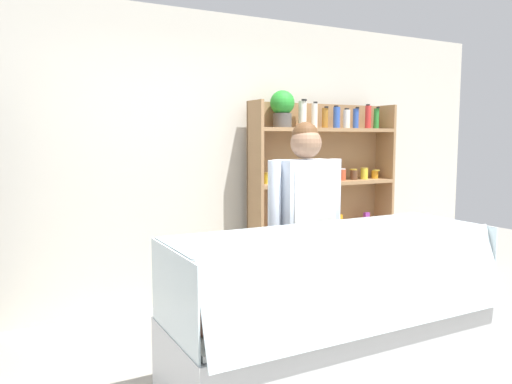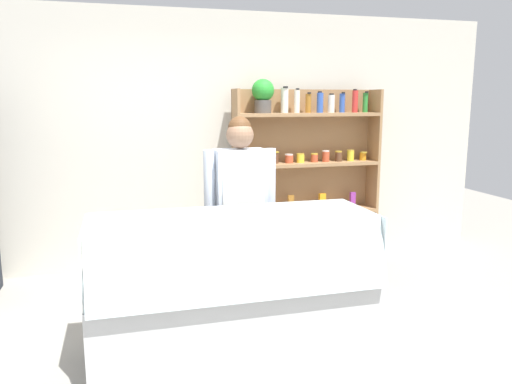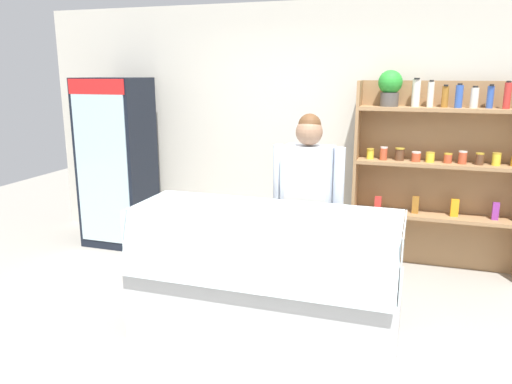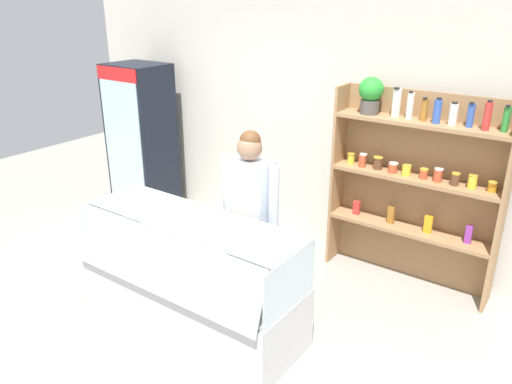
% 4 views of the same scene
% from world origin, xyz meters
% --- Properties ---
extents(ground_plane, '(12.00, 12.00, 0.00)m').
position_xyz_m(ground_plane, '(0.00, 0.00, 0.00)').
color(ground_plane, gray).
extents(back_wall, '(6.80, 0.10, 2.70)m').
position_xyz_m(back_wall, '(0.00, 2.07, 1.35)').
color(back_wall, beige).
rests_on(back_wall, ground).
extents(drinks_fridge, '(0.73, 0.61, 1.91)m').
position_xyz_m(drinks_fridge, '(-2.31, 1.53, 0.96)').
color(drinks_fridge, black).
rests_on(drinks_fridge, ground).
extents(shelving_unit, '(1.61, 0.29, 1.99)m').
position_xyz_m(shelving_unit, '(1.13, 1.81, 1.12)').
color(shelving_unit, '#9E754C').
rests_on(shelving_unit, ground).
extents(deli_display_case, '(1.98, 0.78, 1.01)m').
position_xyz_m(deli_display_case, '(-0.06, -0.03, 0.31)').
color(deli_display_case, silver).
rests_on(deli_display_case, ground).
extents(shop_clerk, '(0.59, 0.25, 1.66)m').
position_xyz_m(shop_clerk, '(0.13, 0.55, 0.98)').
color(shop_clerk, '#383D51').
rests_on(shop_clerk, ground).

